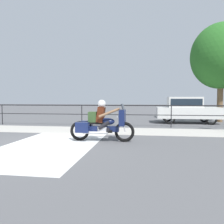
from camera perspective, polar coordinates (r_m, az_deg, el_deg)
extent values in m
plane|color=#565659|center=(8.23, -18.01, -7.73)|extent=(120.00, 120.00, 0.00)
cube|color=#B7B2A8|center=(11.33, -10.32, -4.60)|extent=(44.00, 2.40, 0.01)
cube|color=silver|center=(7.86, -15.62, -8.19)|extent=(3.02, 6.00, 0.01)
cube|color=black|center=(12.88, -7.92, 1.76)|extent=(36.00, 0.04, 0.06)
cube|color=black|center=(12.90, -7.90, -0.59)|extent=(36.00, 0.03, 0.04)
cylinder|color=black|center=(15.15, -26.76, -0.58)|extent=(0.05, 0.05, 1.24)
cylinder|color=black|center=(12.90, -7.90, -0.87)|extent=(0.05, 0.05, 1.24)
cylinder|color=black|center=(12.48, 15.21, -1.09)|extent=(0.05, 0.05, 1.24)
torus|color=black|center=(8.03, 3.28, -5.19)|extent=(0.73, 0.11, 0.73)
torus|color=black|center=(8.35, -8.45, -4.89)|extent=(0.73, 0.11, 0.73)
cube|color=#141E47|center=(8.13, -2.71, -4.37)|extent=(1.29, 0.22, 0.20)
cube|color=silver|center=(8.13, -2.47, -4.72)|extent=(0.34, 0.26, 0.26)
ellipsoid|color=#141E47|center=(8.06, -1.29, -2.48)|extent=(0.57, 0.30, 0.26)
cube|color=black|center=(8.14, -3.88, -2.86)|extent=(0.75, 0.28, 0.08)
cube|color=#141E47|center=(7.97, 2.71, -1.47)|extent=(0.20, 0.64, 0.58)
cube|color=#1E232B|center=(7.95, 2.87, 1.32)|extent=(0.10, 0.54, 0.24)
cylinder|color=silver|center=(7.98, 1.72, -1.10)|extent=(0.04, 0.70, 0.04)
cylinder|color=silver|center=(8.04, -4.36, -5.40)|extent=(0.93, 0.09, 0.09)
cube|color=#141E47|center=(8.05, -7.73, -3.99)|extent=(0.48, 0.28, 0.37)
cube|color=#141E47|center=(8.50, -6.83, -3.59)|extent=(0.48, 0.28, 0.37)
cylinder|color=silver|center=(7.99, 3.07, -3.34)|extent=(0.18, 0.06, 0.52)
cube|color=#4C1E0F|center=(8.08, -2.95, -0.69)|extent=(0.32, 0.36, 0.59)
sphere|color=#8C6647|center=(8.06, -2.68, 2.03)|extent=(0.23, 0.23, 0.23)
sphere|color=silver|center=(8.06, -2.68, 2.17)|extent=(0.29, 0.29, 0.29)
cylinder|color=black|center=(7.94, -2.09, -3.44)|extent=(0.44, 0.13, 0.34)
cylinder|color=black|center=(7.94, -1.02, -4.62)|extent=(0.11, 0.11, 0.14)
cube|color=black|center=(7.94, -0.67, -5.13)|extent=(0.20, 0.10, 0.09)
cylinder|color=black|center=(8.24, -1.71, -3.20)|extent=(0.44, 0.13, 0.34)
cylinder|color=black|center=(8.23, -0.68, -4.33)|extent=(0.11, 0.11, 0.14)
cube|color=black|center=(8.23, -0.34, -4.83)|extent=(0.20, 0.10, 0.09)
cylinder|color=#8C6647|center=(7.72, -0.98, -0.28)|extent=(0.70, 0.09, 0.34)
cylinder|color=#8C6647|center=(8.32, -0.31, -0.02)|extent=(0.70, 0.09, 0.34)
cube|color=#2D4723|center=(8.15, -5.02, -1.29)|extent=(0.30, 0.30, 0.38)
cube|color=silver|center=(15.04, 19.20, -0.15)|extent=(3.98, 1.69, 0.70)
cube|color=silver|center=(14.98, 18.36, 2.47)|extent=(2.07, 1.49, 0.67)
cube|color=#19232D|center=(15.18, 22.13, 2.40)|extent=(0.04, 1.32, 0.53)
cube|color=#19232D|center=(14.98, 18.36, 2.47)|extent=(1.90, 1.52, 0.43)
torus|color=black|center=(14.60, 24.51, -1.75)|extent=(0.68, 0.11, 0.68)
torus|color=black|center=(16.09, 22.98, -1.27)|extent=(0.68, 0.11, 0.68)
torus|color=black|center=(14.11, 14.85, -1.72)|extent=(0.68, 0.11, 0.68)
torus|color=black|center=(15.66, 14.21, -1.23)|extent=(0.68, 0.11, 0.68)
cylinder|color=brown|center=(16.76, 26.36, 2.50)|extent=(0.38, 0.38, 2.83)
ellipsoid|color=#286623|center=(17.01, 26.63, 12.94)|extent=(4.04, 4.04, 4.44)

